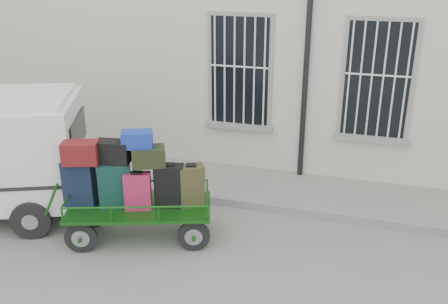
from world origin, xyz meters
The scene contains 4 objects.
ground centered at (0.00, 0.00, 0.00)m, with size 80.00×80.00×0.00m, color slate.
building centered at (0.00, 5.50, 3.00)m, with size 24.00×5.15×6.00m.
sidewalk centered at (0.00, 2.20, 0.07)m, with size 24.00×1.70×0.15m, color slate.
luggage_cart centered at (-1.36, -0.17, 0.97)m, with size 2.78×1.73×1.89m.
Camera 1 is at (2.18, -6.77, 4.46)m, focal length 40.00 mm.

